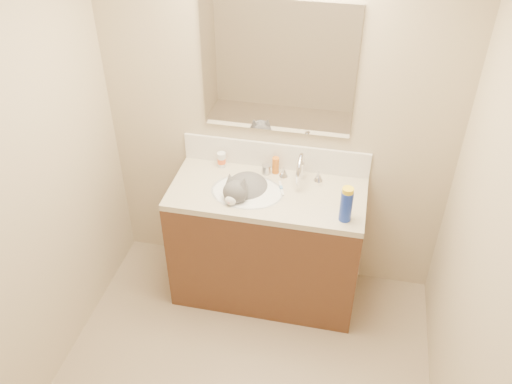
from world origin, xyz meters
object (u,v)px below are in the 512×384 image
at_px(cat, 245,192).
at_px(pill_bottle, 222,160).
at_px(faucet, 300,171).
at_px(amber_bottle, 276,165).
at_px(basin, 247,201).
at_px(spray_can, 346,206).
at_px(vanity_cabinet, 266,246).
at_px(silver_jar, 266,169).

distance_m(cat, pill_bottle, 0.30).
relative_size(faucet, cat, 0.65).
bearing_deg(amber_bottle, faucet, -22.38).
bearing_deg(amber_bottle, basin, -119.32).
distance_m(faucet, amber_bottle, 0.18).
distance_m(cat, spray_can, 0.66).
bearing_deg(basin, faucet, 29.12).
bearing_deg(faucet, cat, -156.67).
height_order(vanity_cabinet, pill_bottle, pill_bottle).
height_order(cat, pill_bottle, cat).
height_order(faucet, amber_bottle, faucet).
bearing_deg(vanity_cabinet, spray_can, -19.64).
xyz_separation_m(vanity_cabinet, spray_can, (0.48, -0.17, 0.55)).
distance_m(faucet, silver_jar, 0.24).
height_order(pill_bottle, amber_bottle, amber_bottle).
height_order(amber_bottle, spray_can, spray_can).
bearing_deg(basin, cat, 126.32).
xyz_separation_m(amber_bottle, spray_can, (0.47, -0.38, 0.04)).
bearing_deg(basin, spray_can, -13.28).
distance_m(amber_bottle, spray_can, 0.60).
height_order(cat, silver_jar, cat).
xyz_separation_m(silver_jar, amber_bottle, (0.06, 0.02, 0.02)).
relative_size(faucet, spray_can, 1.47).
relative_size(basin, silver_jar, 7.19).
xyz_separation_m(basin, amber_bottle, (0.13, 0.24, 0.13)).
bearing_deg(silver_jar, spray_can, -34.05).
bearing_deg(silver_jar, vanity_cabinet, -76.35).
bearing_deg(silver_jar, faucet, -11.84).
xyz_separation_m(pill_bottle, spray_can, (0.82, -0.38, 0.05)).
relative_size(pill_bottle, amber_bottle, 0.90).
xyz_separation_m(cat, silver_jar, (0.10, 0.19, 0.06)).
xyz_separation_m(cat, pill_bottle, (-0.20, 0.21, 0.08)).
distance_m(pill_bottle, silver_jar, 0.30).
bearing_deg(basin, pill_bottle, 133.38).
bearing_deg(faucet, basin, -150.88).
distance_m(silver_jar, spray_can, 0.64).
xyz_separation_m(pill_bottle, silver_jar, (0.30, -0.02, -0.02)).
xyz_separation_m(basin, pill_bottle, (-0.22, 0.23, 0.12)).
bearing_deg(vanity_cabinet, pill_bottle, 149.06).
bearing_deg(cat, basin, -40.28).
distance_m(vanity_cabinet, silver_jar, 0.52).
bearing_deg(pill_bottle, spray_can, -24.58).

